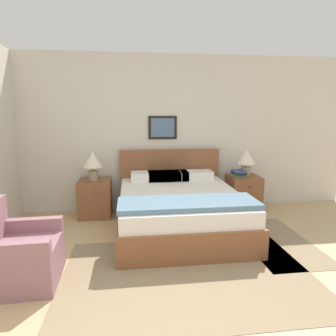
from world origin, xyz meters
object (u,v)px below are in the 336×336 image
(armchair, at_px, (18,256))
(nightstand_near_window, at_px, (95,198))
(bed, at_px, (179,208))
(nightstand_by_door, at_px, (243,193))
(table_lamp_near_window, at_px, (93,161))
(table_lamp_by_door, at_px, (246,158))

(armchair, bearing_deg, nightstand_near_window, 161.93)
(bed, relative_size, nightstand_by_door, 3.45)
(bed, height_order, table_lamp_near_window, table_lamp_near_window)
(nightstand_by_door, bearing_deg, table_lamp_near_window, -179.46)
(nightstand_by_door, relative_size, table_lamp_near_window, 1.28)
(table_lamp_by_door, bearing_deg, bed, -150.17)
(nightstand_near_window, xyz_separation_m, table_lamp_near_window, (-0.01, -0.02, 0.60))
(armchair, distance_m, table_lamp_by_door, 3.61)
(nightstand_near_window, relative_size, table_lamp_by_door, 1.28)
(table_lamp_near_window, bearing_deg, nightstand_near_window, 64.49)
(table_lamp_near_window, xyz_separation_m, table_lamp_by_door, (2.51, 0.00, 0.00))
(nightstand_by_door, bearing_deg, table_lamp_by_door, -61.36)
(armchair, bearing_deg, table_lamp_near_window, 162.06)
(bed, relative_size, nightstand_near_window, 3.45)
(armchair, height_order, table_lamp_near_window, table_lamp_near_window)
(nightstand_near_window, relative_size, table_lamp_near_window, 1.28)
(table_lamp_near_window, relative_size, table_lamp_by_door, 1.00)
(nightstand_near_window, distance_m, table_lamp_by_door, 2.57)
(armchair, xyz_separation_m, table_lamp_near_window, (0.52, 1.87, 0.62))
(table_lamp_near_window, height_order, table_lamp_by_door, same)
(nightstand_near_window, xyz_separation_m, table_lamp_by_door, (2.49, -0.02, 0.60))
(armchair, xyz_separation_m, nightstand_by_door, (3.01, 1.89, 0.02))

